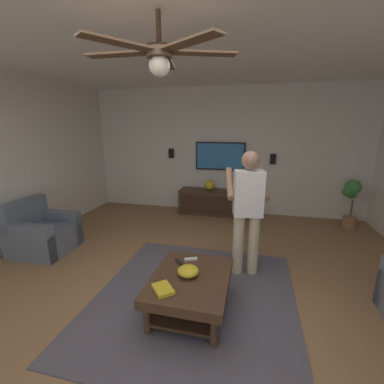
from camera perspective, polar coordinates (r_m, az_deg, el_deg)
ground_plane at (r=3.11m, az=-2.22°, el=-23.92°), size 8.27×8.27×0.00m
wall_back_tv at (r=5.91m, az=7.07°, el=8.93°), size 0.10×6.23×2.77m
ceiling_slab at (r=2.61m, az=-2.93°, el=34.45°), size 7.09×6.23×0.10m
area_rug at (r=3.22m, az=0.60°, el=-22.26°), size 2.43×2.26×0.01m
armchair at (r=4.75m, az=-30.22°, el=-8.05°), size 0.83×0.84×0.82m
coffee_table at (r=2.89m, az=-0.34°, el=-19.93°), size 1.00×0.80×0.40m
media_console at (r=5.80m, az=5.66°, el=-2.33°), size 0.45×1.70×0.55m
tv at (r=5.84m, az=6.25°, el=7.90°), size 0.05×1.10×0.62m
person_standing at (r=3.37m, az=12.20°, el=-3.16°), size 0.60×0.61×1.64m
potted_plant_tall at (r=5.85m, az=31.78°, el=-1.05°), size 0.35×0.33×0.95m
bowl at (r=2.83m, az=-0.87°, el=-17.07°), size 0.23×0.23×0.10m
remote_white at (r=3.12m, az=-0.26°, el=-14.65°), size 0.11×0.15×0.02m
remote_black at (r=3.07m, az=-2.75°, el=-15.24°), size 0.14×0.13×0.02m
book at (r=2.64m, az=-6.45°, el=-20.58°), size 0.27×0.27×0.04m
vase_round at (r=5.74m, az=3.89°, el=1.49°), size 0.22×0.22×0.22m
wall_speaker_left at (r=5.82m, az=17.47°, el=6.95°), size 0.06×0.12×0.22m
wall_speaker_right at (r=6.10m, az=-4.60°, el=8.53°), size 0.06×0.12×0.22m
ceiling_fan at (r=2.23m, az=-7.25°, el=27.79°), size 1.13×1.18×0.46m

